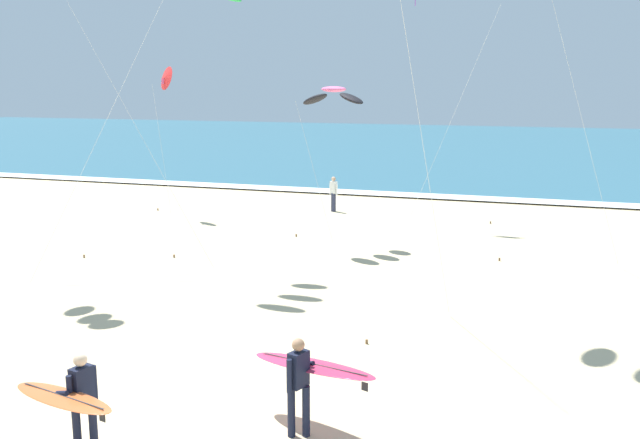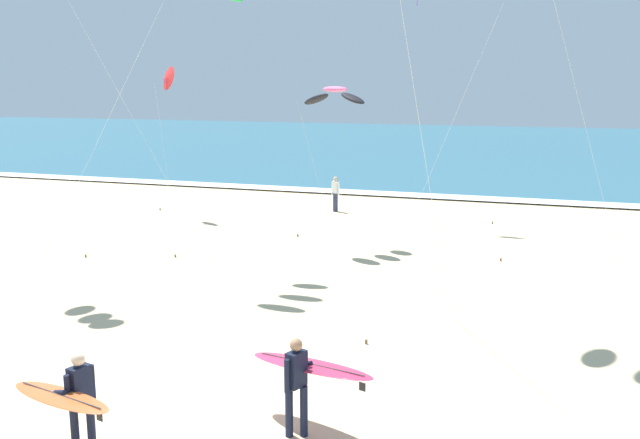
{
  "view_description": "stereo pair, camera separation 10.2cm",
  "coord_description": "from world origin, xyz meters",
  "px_view_note": "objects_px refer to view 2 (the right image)",
  "views": [
    {
      "loc": [
        5.95,
        -10.16,
        5.76
      ],
      "look_at": [
        0.79,
        5.71,
        2.47
      ],
      "focal_mm": 39.1,
      "sensor_mm": 36.0,
      "label": 1
    },
    {
      "loc": [
        6.05,
        -10.13,
        5.76
      ],
      "look_at": [
        0.79,
        5.71,
        2.47
      ],
      "focal_mm": 39.1,
      "sensor_mm": 36.0,
      "label": 2
    }
  ],
  "objects_px": {
    "kite_delta_scarlet_outer": "(167,79)",
    "bystander_white_top": "(335,194)",
    "surfer_lead": "(71,397)",
    "surfer_trailing": "(304,373)",
    "kite_arc_rose_near": "(335,96)"
  },
  "relations": [
    {
      "from": "surfer_lead",
      "to": "bystander_white_top",
      "type": "bearing_deg",
      "value": 96.39
    },
    {
      "from": "surfer_lead",
      "to": "kite_arc_rose_near",
      "type": "bearing_deg",
      "value": 91.74
    },
    {
      "from": "kite_delta_scarlet_outer",
      "to": "bystander_white_top",
      "type": "bearing_deg",
      "value": 25.94
    },
    {
      "from": "surfer_lead",
      "to": "kite_arc_rose_near",
      "type": "xyz_separation_m",
      "value": [
        -0.46,
        15.05,
        4.26
      ]
    },
    {
      "from": "surfer_trailing",
      "to": "bystander_white_top",
      "type": "xyz_separation_m",
      "value": [
        -5.48,
        19.57,
        -0.24
      ]
    },
    {
      "from": "surfer_trailing",
      "to": "bystander_white_top",
      "type": "height_order",
      "value": "surfer_trailing"
    },
    {
      "from": "surfer_trailing",
      "to": "bystander_white_top",
      "type": "relative_size",
      "value": 1.62
    },
    {
      "from": "kite_delta_scarlet_outer",
      "to": "bystander_white_top",
      "type": "relative_size",
      "value": 4.06
    },
    {
      "from": "surfer_lead",
      "to": "surfer_trailing",
      "type": "xyz_separation_m",
      "value": [
        3.07,
        1.95,
        0.01
      ]
    },
    {
      "from": "kite_delta_scarlet_outer",
      "to": "surfer_trailing",
      "type": "bearing_deg",
      "value": -53.82
    },
    {
      "from": "kite_arc_rose_near",
      "to": "kite_delta_scarlet_outer",
      "type": "height_order",
      "value": "kite_delta_scarlet_outer"
    },
    {
      "from": "surfer_lead",
      "to": "kite_delta_scarlet_outer",
      "type": "bearing_deg",
      "value": 115.92
    },
    {
      "from": "surfer_trailing",
      "to": "bystander_white_top",
      "type": "bearing_deg",
      "value": 105.66
    },
    {
      "from": "kite_delta_scarlet_outer",
      "to": "surfer_lead",
      "type": "bearing_deg",
      "value": -64.08
    },
    {
      "from": "kite_arc_rose_near",
      "to": "bystander_white_top",
      "type": "height_order",
      "value": "kite_arc_rose_near"
    }
  ]
}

